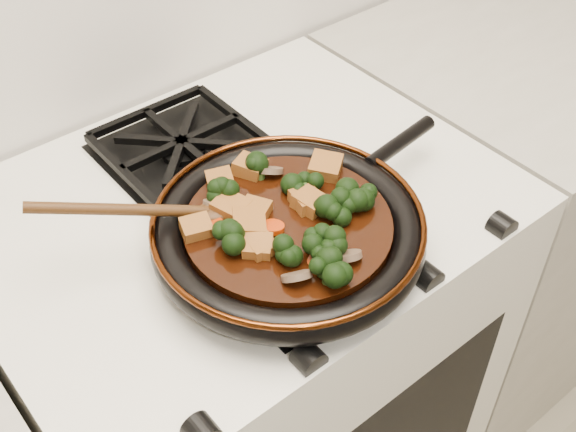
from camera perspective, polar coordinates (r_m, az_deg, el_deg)
stove at (r=1.39m, az=-3.18°, el=-12.71°), size 0.76×0.60×0.90m
burner_grate_front at (r=0.96m, az=0.80°, el=-2.51°), size 0.23×0.23×0.03m
burner_grate_back at (r=1.13m, az=-8.36°, el=5.43°), size 0.23×0.23×0.03m
skillet at (r=0.94m, az=0.09°, el=-1.10°), size 0.48×0.36×0.05m
braising_sauce at (r=0.93m, az=0.00°, el=-0.94°), size 0.27×0.27×0.02m
tofu_cube_0 at (r=0.94m, az=1.77°, el=1.06°), size 0.04×0.05×0.03m
tofu_cube_1 at (r=0.91m, az=-3.12°, el=-0.71°), size 0.06×0.06×0.03m
tofu_cube_2 at (r=0.98m, az=-5.37°, el=2.74°), size 0.05×0.05×0.02m
tofu_cube_3 at (r=1.00m, az=-3.03°, el=3.88°), size 0.05×0.05×0.03m
tofu_cube_4 at (r=1.00m, az=2.97°, el=3.85°), size 0.06×0.06×0.03m
tofu_cube_5 at (r=0.94m, az=1.48°, el=1.23°), size 0.04×0.05×0.02m
tofu_cube_6 at (r=0.88m, az=-2.40°, el=-2.44°), size 0.05×0.05×0.02m
tofu_cube_7 at (r=0.93m, az=-4.54°, el=0.62°), size 0.05×0.05×0.03m
tofu_cube_8 at (r=0.88m, az=-2.13°, el=-2.40°), size 0.04×0.04×0.02m
tofu_cube_9 at (r=0.91m, az=-7.25°, el=-0.98°), size 0.05×0.04×0.02m
tofu_cube_10 at (r=0.93m, az=-2.60°, el=0.44°), size 0.05×0.05×0.02m
broccoli_floret_0 at (r=0.98m, az=-2.19°, el=3.57°), size 0.07×0.07×0.08m
broccoli_floret_1 at (r=0.88m, az=3.08°, el=-2.26°), size 0.08×0.08×0.07m
broccoli_floret_2 at (r=0.93m, az=4.04°, el=0.39°), size 0.09×0.08×0.07m
broccoli_floret_3 at (r=0.88m, az=2.54°, el=-2.34°), size 0.07×0.08×0.07m
broccoli_floret_4 at (r=0.85m, az=3.17°, el=-4.61°), size 0.09×0.09×0.08m
broccoli_floret_5 at (r=0.95m, az=5.49°, el=1.44°), size 0.09×0.09×0.07m
broccoli_floret_6 at (r=0.87m, az=0.28°, el=-2.72°), size 0.08×0.07×0.06m
broccoli_floret_7 at (r=0.97m, az=1.25°, el=2.50°), size 0.09×0.08×0.07m
broccoli_floret_8 at (r=0.89m, az=-4.68°, el=-1.97°), size 0.09×0.08×0.08m
broccoli_floret_9 at (r=0.95m, az=-5.55°, el=1.77°), size 0.08×0.07×0.07m
carrot_coin_0 at (r=0.92m, az=-5.99°, el=-0.81°), size 0.03×0.03×0.02m
carrot_coin_1 at (r=0.91m, az=-1.21°, el=-0.89°), size 0.03×0.03×0.01m
carrot_coin_2 at (r=0.87m, az=2.52°, el=-3.46°), size 0.03×0.03×0.02m
carrot_coin_3 at (r=0.95m, az=-5.35°, el=0.90°), size 0.03×0.03×0.02m
mushroom_slice_0 at (r=0.99m, az=-1.46°, el=3.64°), size 0.05×0.05×0.03m
mushroom_slice_1 at (r=0.88m, az=4.88°, el=-3.14°), size 0.04×0.04×0.02m
mushroom_slice_2 at (r=0.85m, az=0.69°, el=-4.76°), size 0.05×0.04×0.03m
mushroom_slice_3 at (r=0.94m, az=-5.81°, el=0.95°), size 0.04×0.04×0.02m
mushroom_slice_4 at (r=0.96m, az=-5.25°, el=1.74°), size 0.04×0.04×0.03m
wooden_spoon at (r=0.92m, az=-9.70°, el=0.43°), size 0.15×0.09×0.24m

